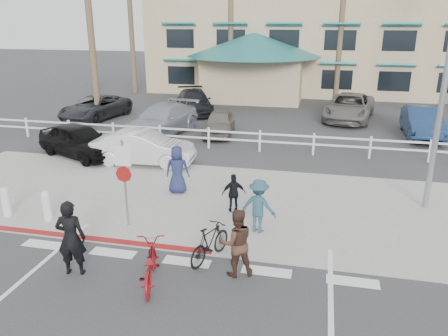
% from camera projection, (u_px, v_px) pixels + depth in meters
% --- Properties ---
extents(ground, '(140.00, 140.00, 0.00)m').
position_uv_depth(ground, '(179.00, 275.00, 10.36)').
color(ground, '#333335').
extents(bike_path, '(12.00, 16.00, 0.01)m').
position_uv_depth(bike_path, '(147.00, 331.00, 8.51)').
color(bike_path, '#333335').
rests_on(bike_path, ground).
extents(sidewalk_plaza, '(22.00, 7.00, 0.01)m').
position_uv_depth(sidewalk_plaza, '(222.00, 202.00, 14.51)').
color(sidewalk_plaza, gray).
rests_on(sidewalk_plaza, ground).
extents(cross_street, '(40.00, 5.00, 0.01)m').
position_uv_depth(cross_street, '(243.00, 164.00, 18.20)').
color(cross_street, '#333335').
rests_on(cross_street, ground).
extents(parking_lot, '(50.00, 16.00, 0.01)m').
position_uv_depth(parking_lot, '(271.00, 117.00, 26.97)').
color(parking_lot, '#333335').
rests_on(parking_lot, ground).
extents(curb_red, '(7.00, 0.25, 0.02)m').
position_uv_depth(curb_red, '(90.00, 238.00, 12.08)').
color(curb_red, maroon).
rests_on(curb_red, ground).
extents(rail_fence, '(29.40, 0.16, 1.00)m').
position_uv_depth(rail_fence, '(262.00, 141.00, 19.78)').
color(rail_fence, silver).
rests_on(rail_fence, ground).
extents(building, '(28.00, 16.00, 11.30)m').
position_uv_depth(building, '(315.00, 20.00, 36.71)').
color(building, '#C5B086').
rests_on(building, ground).
extents(sign_post, '(0.50, 0.10, 2.90)m').
position_uv_depth(sign_post, '(125.00, 179.00, 12.39)').
color(sign_post, gray).
rests_on(sign_post, ground).
extents(bollard_0, '(0.26, 0.26, 0.95)m').
position_uv_depth(bollard_0, '(47.00, 206.00, 13.04)').
color(bollard_0, silver).
rests_on(bollard_0, ground).
extents(bollard_1, '(0.26, 0.26, 0.95)m').
position_uv_depth(bollard_1, '(6.00, 202.00, 13.33)').
color(bollard_1, silver).
rests_on(bollard_1, ground).
extents(streetlight_0, '(0.60, 2.00, 9.00)m').
position_uv_depth(streetlight_0, '(448.00, 65.00, 12.62)').
color(streetlight_0, gray).
rests_on(streetlight_0, ground).
extents(palm_1, '(4.00, 4.00, 13.00)m').
position_uv_depth(palm_1, '(130.00, 9.00, 33.80)').
color(palm_1, '#153313').
rests_on(palm_1, ground).
extents(palm_3, '(4.00, 4.00, 14.00)m').
position_uv_depth(palm_3, '(231.00, 1.00, 31.98)').
color(palm_3, '#153313').
rests_on(palm_3, ground).
extents(palm_5, '(4.00, 4.00, 13.00)m').
position_uv_depth(palm_5, '(343.00, 7.00, 30.49)').
color(palm_5, '#153313').
rests_on(palm_5, ground).
extents(palm_10, '(4.00, 4.00, 12.00)m').
position_uv_depth(palm_10, '(89.00, 14.00, 24.32)').
color(palm_10, '#153313').
rests_on(palm_10, ground).
extents(bike_red, '(1.14, 1.95, 0.97)m').
position_uv_depth(bike_red, '(149.00, 265.00, 9.90)').
color(bike_red, maroon).
rests_on(bike_red, ground).
extents(rider_red, '(0.76, 0.58, 1.87)m').
position_uv_depth(rider_red, '(71.00, 238.00, 10.15)').
color(rider_red, black).
rests_on(rider_red, ground).
extents(bike_black, '(1.00, 1.65, 0.96)m').
position_uv_depth(bike_black, '(210.00, 243.00, 10.88)').
color(bike_black, black).
rests_on(bike_black, ground).
extents(rider_black, '(1.00, 0.90, 1.67)m').
position_uv_depth(rider_black, '(236.00, 243.00, 10.15)').
color(rider_black, '#432B1F').
rests_on(rider_black, ground).
extents(pedestrian_a, '(1.12, 0.79, 1.57)m').
position_uv_depth(pedestrian_a, '(259.00, 206.00, 12.25)').
color(pedestrian_a, '#274A5A').
rests_on(pedestrian_a, ground).
extents(pedestrian_child, '(0.79, 0.52, 1.25)m').
position_uv_depth(pedestrian_child, '(234.00, 193.00, 13.57)').
color(pedestrian_child, black).
rests_on(pedestrian_child, ground).
extents(pedestrian_b, '(0.89, 0.64, 1.68)m').
position_uv_depth(pedestrian_b, '(177.00, 170.00, 15.02)').
color(pedestrian_b, '#1D254B').
rests_on(pedestrian_b, ground).
extents(car_white_sedan, '(4.27, 1.65, 1.39)m').
position_uv_depth(car_white_sedan, '(144.00, 148.00, 18.12)').
color(car_white_sedan, silver).
rests_on(car_white_sedan, ground).
extents(car_red_compact, '(4.58, 3.30, 1.45)m').
position_uv_depth(car_red_compact, '(79.00, 140.00, 19.07)').
color(car_red_compact, black).
rests_on(car_red_compact, ground).
extents(lot_car_0, '(3.14, 5.31, 1.39)m').
position_uv_depth(lot_car_0, '(95.00, 108.00, 26.26)').
color(lot_car_0, black).
rests_on(lot_car_0, ground).
extents(lot_car_1, '(3.08, 5.56, 1.52)m').
position_uv_depth(lot_car_1, '(162.00, 120.00, 22.76)').
color(lot_car_1, '#8C919F').
rests_on(lot_car_1, ground).
extents(lot_car_2, '(1.83, 3.75, 1.23)m').
position_uv_depth(lot_car_2, '(219.00, 123.00, 22.71)').
color(lot_car_2, '#69645A').
rests_on(lot_car_2, ground).
extents(lot_car_3, '(1.70, 4.60, 1.50)m').
position_uv_depth(lot_car_3, '(422.00, 122.00, 22.27)').
color(lot_car_3, navy).
rests_on(lot_car_3, ground).
extents(lot_car_4, '(3.78, 5.31, 1.43)m').
position_uv_depth(lot_car_4, '(194.00, 102.00, 28.02)').
color(lot_car_4, black).
rests_on(lot_car_4, ground).
extents(lot_car_5, '(3.46, 5.89, 1.54)m').
position_uv_depth(lot_car_5, '(349.00, 107.00, 26.01)').
color(lot_car_5, slate).
rests_on(lot_car_5, ground).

